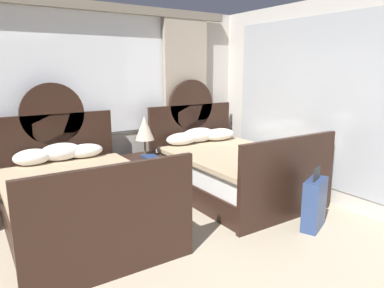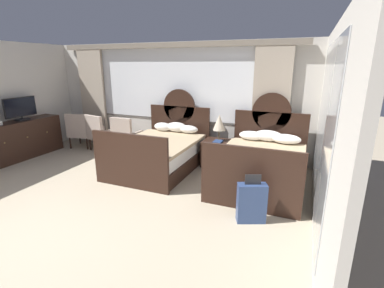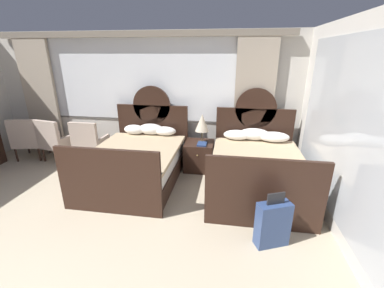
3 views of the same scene
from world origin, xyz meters
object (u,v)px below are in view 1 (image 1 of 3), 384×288
Objects in this scene: bed_near_mirror at (229,169)px; nightstand_between_beds at (143,176)px; book_on_nightstand at (150,157)px; table_lamp_on_nightstand at (145,128)px; bed_near_window at (79,199)px; suitcase_on_floor at (314,204)px.

nightstand_between_beds is (-1.08, 0.61, -0.09)m from bed_near_mirror.
book_on_nightstand is at bearing 153.89° from bed_near_mirror.
bed_near_mirror is 1.34m from table_lamp_on_nightstand.
table_lamp_on_nightstand is 2.24× the size of book_on_nightstand.
nightstand_between_beds is (1.08, 0.62, -0.08)m from bed_near_window.
bed_near_window is 1.42m from table_lamp_on_nightstand.
bed_near_window is at bearing -156.27° from book_on_nightstand.
bed_near_window is 1.00× the size of bed_near_mirror.
bed_near_window and bed_near_mirror have the same top height.
nightstand_between_beds is 0.82× the size of suitcase_on_floor.
table_lamp_on_nightstand is at bearing 149.18° from bed_near_mirror.
bed_near_window is 3.00× the size of suitcase_on_floor.
bed_near_mirror is at bearing -26.11° from book_on_nightstand.
book_on_nightstand reaches higher than nightstand_between_beds.
table_lamp_on_nightstand is 0.80× the size of suitcase_on_floor.
bed_near_mirror reaches higher than book_on_nightstand.
bed_near_window is 1.24m from nightstand_between_beds.
bed_near_mirror is at bearing 0.22° from bed_near_window.
table_lamp_on_nightstand is (0.05, 0.00, 0.69)m from nightstand_between_beds.
suitcase_on_floor is (1.13, -2.04, -0.68)m from table_lamp_on_nightstand.
nightstand_between_beds is at bearing 150.55° from bed_near_mirror.
book_on_nightstand is (0.07, -0.11, 0.30)m from nightstand_between_beds.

